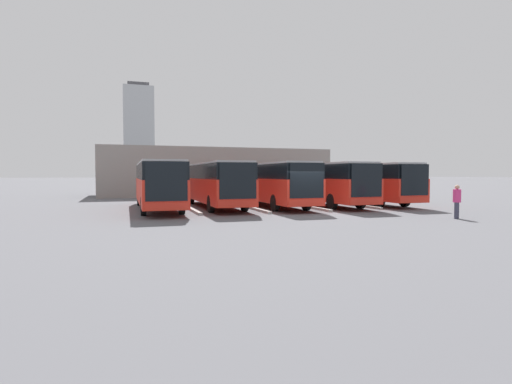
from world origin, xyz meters
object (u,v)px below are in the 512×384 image
at_px(bus_0, 362,182).
at_px(bus_4, 158,183).
at_px(bus_1, 320,182).
at_px(bus_2, 270,182).
at_px(pedestrian, 457,201).
at_px(bus_3, 215,183).

height_order(bus_0, bus_4, same).
relative_size(bus_0, bus_1, 1.00).
bearing_deg(bus_1, bus_4, 0.80).
bearing_deg(bus_2, bus_0, -176.41).
xyz_separation_m(bus_0, bus_4, (15.98, 0.48, 0.00)).
bearing_deg(bus_0, bus_2, 3.59).
height_order(bus_1, bus_4, same).
xyz_separation_m(bus_1, pedestrian, (-2.39, 10.62, -0.80)).
bearing_deg(bus_0, bus_3, 0.06).
relative_size(bus_0, bus_2, 1.00).
height_order(bus_0, bus_3, same).
distance_m(bus_0, bus_4, 15.99).
bearing_deg(bus_1, bus_0, -172.53).
distance_m(bus_0, bus_2, 8.00).
height_order(bus_2, bus_4, same).
relative_size(bus_1, pedestrian, 6.95).
relative_size(bus_0, pedestrian, 6.95).
bearing_deg(pedestrian, bus_1, -111.84).
bearing_deg(pedestrian, bus_4, -70.96).
bearing_deg(bus_4, bus_0, -177.53).
bearing_deg(bus_3, pedestrian, 133.47).
distance_m(bus_2, bus_4, 7.99).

